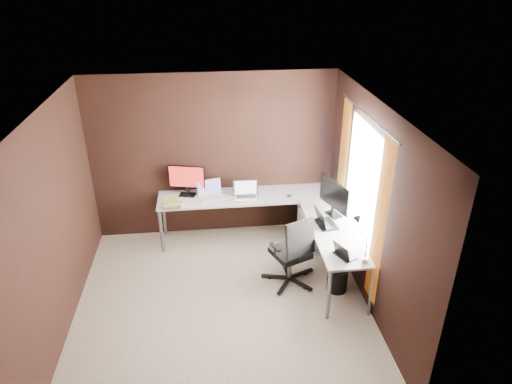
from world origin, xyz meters
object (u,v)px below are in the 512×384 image
at_px(laptop_white, 211,193).
at_px(book_stack, 172,203).
at_px(laptop_silver, 246,194).
at_px(drawer_pedestal, 314,228).
at_px(office_chair, 291,263).
at_px(laptop_black_big, 324,222).
at_px(monitor_right, 334,196).
at_px(wastebasket, 337,280).
at_px(desk_lamp, 360,233).
at_px(monitor_left, 187,179).
at_px(laptop_black_small, 344,253).

relative_size(laptop_white, book_stack, 1.50).
height_order(laptop_white, laptop_silver, laptop_silver).
xyz_separation_m(drawer_pedestal, office_chair, (-0.50, -0.82, -0.00)).
distance_m(laptop_white, laptop_black_big, 1.77).
xyz_separation_m(monitor_right, wastebasket, (-0.08, -0.68, -0.87)).
distance_m(monitor_right, laptop_black_big, 0.39).
bearing_deg(desk_lamp, monitor_left, 159.58).
distance_m(laptop_black_small, wastebasket, 0.69).
relative_size(book_stack, wastebasket, 0.91).
xyz_separation_m(monitor_left, laptop_black_big, (1.80, -1.09, -0.21)).
bearing_deg(laptop_silver, monitor_right, -28.91).
bearing_deg(monitor_left, laptop_black_small, -30.88).
bearing_deg(wastebasket, monitor_right, 83.48).
height_order(monitor_right, desk_lamp, desk_lamp).
relative_size(monitor_right, laptop_black_big, 1.65).
distance_m(monitor_right, laptop_white, 1.83).
relative_size(monitor_right, laptop_silver, 1.62).
height_order(laptop_black_big, book_stack, laptop_black_big).
distance_m(book_stack, wastebasket, 2.52).
relative_size(laptop_silver, laptop_black_small, 1.17).
bearing_deg(office_chair, book_stack, 125.88).
bearing_deg(book_stack, laptop_white, 22.29).
xyz_separation_m(book_stack, desk_lamp, (2.22, -1.57, 0.32)).
xyz_separation_m(monitor_right, office_chair, (-0.64, -0.45, -0.72)).
height_order(drawer_pedestal, desk_lamp, desk_lamp).
xyz_separation_m(laptop_black_small, wastebasket, (0.05, 0.29, -0.62)).
bearing_deg(drawer_pedestal, laptop_black_big, -93.54).
bearing_deg(wastebasket, desk_lamp, -76.56).
distance_m(laptop_white, laptop_silver, 0.52).
bearing_deg(office_chair, laptop_black_small, -67.97).
bearing_deg(monitor_left, wastebasket, -25.08).
height_order(monitor_right, laptop_black_small, monitor_right).
bearing_deg(drawer_pedestal, monitor_right, -68.43).
bearing_deg(laptop_silver, desk_lamp, -54.62).
bearing_deg(laptop_silver, monitor_left, 170.14).
xyz_separation_m(monitor_left, book_stack, (-0.22, -0.32, -0.22)).
distance_m(monitor_left, wastebasket, 2.58).
distance_m(monitor_right, book_stack, 2.28).
distance_m(drawer_pedestal, wastebasket, 1.06).
relative_size(laptop_white, office_chair, 0.41).
distance_m(desk_lamp, office_chair, 1.19).
bearing_deg(wastebasket, laptop_white, 137.80).
distance_m(monitor_right, desk_lamp, 1.05).
relative_size(desk_lamp, office_chair, 0.57).
distance_m(monitor_left, monitor_right, 2.16).
height_order(laptop_white, laptop_black_big, laptop_white).
height_order(drawer_pedestal, laptop_white, laptop_white).
relative_size(laptop_black_small, desk_lamp, 0.55).
relative_size(laptop_white, laptop_black_big, 1.14).
bearing_deg(laptop_silver, office_chair, -64.55).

